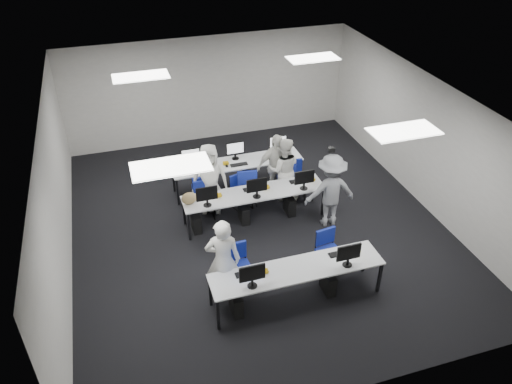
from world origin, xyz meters
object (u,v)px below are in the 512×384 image
object	(u,v)px
chair_0	(239,276)
chair_7	(286,183)
chair_1	(329,259)
student_2	(210,179)
chair_4	(295,185)
student_1	(284,170)
chair_5	(201,195)
student_3	(276,166)
student_0	(223,260)
chair_2	(204,206)
chair_6	(246,191)
desk_mid	(254,194)
chair_3	(241,198)
desk_front	(297,271)
photographer	(331,191)

from	to	relation	value
chair_0	chair_7	xyz separation A→B (m)	(1.98, 2.80, 0.00)
chair_1	student_2	xyz separation A→B (m)	(-1.74, 2.74, 0.56)
chair_4	student_1	world-z (taller)	student_1
chair_5	chair_7	xyz separation A→B (m)	(2.07, -0.15, 0.02)
chair_1	student_3	bearing A→B (deg)	84.00
chair_4	student_0	world-z (taller)	student_0
chair_2	chair_6	world-z (taller)	chair_6
chair_2	student_0	bearing A→B (deg)	-93.04
desk_mid	chair_3	world-z (taller)	chair_3
chair_2	student_2	xyz separation A→B (m)	(0.21, 0.20, 0.58)
desk_front	photographer	world-z (taller)	photographer
desk_front	chair_1	bearing A→B (deg)	30.76
desk_mid	chair_3	distance (m)	0.72
chair_1	chair_7	xyz separation A→B (m)	(0.16, 2.86, 0.01)
chair_6	photographer	world-z (taller)	photographer
student_0	student_3	xyz separation A→B (m)	(2.02, 2.94, -0.05)
chair_0	chair_6	xyz separation A→B (m)	(0.95, 2.73, 0.01)
chair_7	photographer	size ratio (longest dim) A/B	0.54
student_0	photographer	size ratio (longest dim) A/B	1.01
chair_7	student_3	distance (m)	0.59
student_0	chair_5	bearing A→B (deg)	-78.52
desk_mid	chair_7	xyz separation A→B (m)	(1.05, 0.79, -0.38)
student_2	chair_4	bearing A→B (deg)	15.44
desk_front	student_1	world-z (taller)	student_1
desk_mid	chair_6	distance (m)	0.82
chair_4	chair_1	bearing A→B (deg)	-91.72
chair_6	student_2	size ratio (longest dim) A/B	0.58
student_2	chair_6	bearing A→B (deg)	18.61
chair_7	student_1	distance (m)	0.54
chair_2	chair_5	xyz separation A→B (m)	(0.04, 0.46, 0.01)
desk_front	student_2	distance (m)	3.39
chair_5	chair_7	world-z (taller)	chair_7
desk_front	chair_6	bearing A→B (deg)	89.68
desk_front	photographer	bearing A→B (deg)	52.04
chair_2	chair_6	bearing A→B (deg)	14.22
student_1	student_2	xyz separation A→B (m)	(-1.76, 0.05, 0.05)
chair_1	chair_7	bearing A→B (deg)	78.41
chair_2	student_3	world-z (taller)	student_3
chair_2	student_0	world-z (taller)	student_0
chair_0	chair_5	world-z (taller)	chair_0
chair_3	chair_7	bearing A→B (deg)	-6.66
chair_6	photographer	xyz separation A→B (m)	(1.52, -1.35, 0.56)
student_2	student_1	bearing A→B (deg)	13.81
student_2	student_3	world-z (taller)	student_2
desk_front	chair_4	bearing A→B (deg)	69.26
photographer	chair_3	bearing A→B (deg)	-29.88
chair_6	chair_7	size ratio (longest dim) A/B	1.04
chair_0	chair_5	bearing A→B (deg)	87.69
chair_4	desk_front	bearing A→B (deg)	-105.29
chair_6	student_2	distance (m)	1.02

